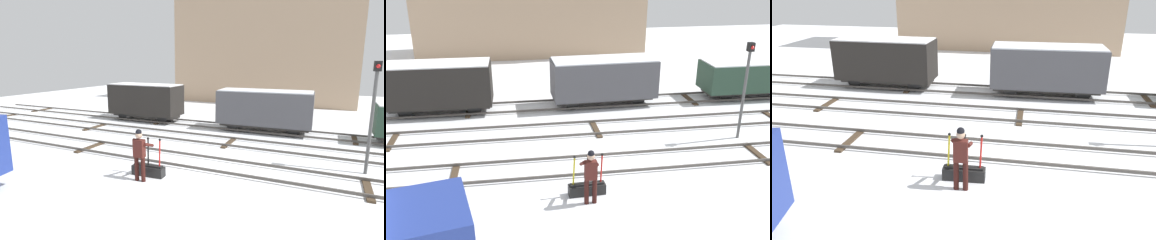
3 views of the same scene
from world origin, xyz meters
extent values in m
plane|color=white|center=(0.00, 0.00, 0.00)|extent=(60.00, 60.00, 0.00)
cube|color=#4C4742|center=(0.00, -0.72, 0.13)|extent=(44.00, 0.07, 0.10)
cube|color=#4C4742|center=(0.00, 0.72, 0.13)|extent=(44.00, 0.07, 0.10)
cube|color=#423323|center=(-5.87, 0.00, 0.04)|extent=(0.24, 1.94, 0.08)
cube|color=#423323|center=(5.87, 0.00, 0.04)|extent=(0.24, 1.94, 0.08)
cube|color=#4C4742|center=(0.00, 2.79, 0.13)|extent=(44.00, 0.07, 0.10)
cube|color=#4C4742|center=(0.00, 4.23, 0.13)|extent=(44.00, 0.07, 0.10)
cube|color=#423323|center=(-17.60, 3.51, 0.04)|extent=(0.24, 1.94, 0.08)
cube|color=#423323|center=(-8.80, 3.51, 0.04)|extent=(0.24, 1.94, 0.08)
cube|color=#423323|center=(0.00, 3.51, 0.04)|extent=(0.24, 1.94, 0.08)
cube|color=#4C4742|center=(0.00, 6.13, 0.13)|extent=(44.00, 0.07, 0.10)
cube|color=#4C4742|center=(0.00, 7.57, 0.13)|extent=(44.00, 0.07, 0.10)
cube|color=#423323|center=(-17.60, 6.85, 0.04)|extent=(0.24, 1.94, 0.08)
cube|color=#423323|center=(-5.87, 6.85, 0.04)|extent=(0.24, 1.94, 0.08)
cube|color=#423323|center=(5.87, 6.85, 0.04)|extent=(0.24, 1.94, 0.08)
cube|color=black|center=(-1.37, -1.85, 0.18)|extent=(1.26, 0.42, 0.36)
cube|color=black|center=(-1.37, -1.85, 0.39)|extent=(1.12, 0.25, 0.06)
cylinder|color=yellow|center=(-1.81, -1.87, 0.88)|extent=(0.11, 0.06, 1.05)
sphere|color=black|center=(-1.78, -1.87, 1.41)|extent=(0.09, 0.09, 0.09)
cylinder|color=black|center=(-1.36, -1.85, 0.88)|extent=(0.08, 0.06, 1.05)
sphere|color=black|center=(-1.34, -1.85, 1.41)|extent=(0.09, 0.09, 0.09)
cylinder|color=red|center=(-0.89, -1.83, 0.88)|extent=(0.10, 0.06, 1.05)
sphere|color=black|center=(-0.87, -1.83, 1.41)|extent=(0.09, 0.09, 0.09)
cylinder|color=#351511|center=(-1.48, -2.42, 0.44)|extent=(0.15, 0.15, 0.88)
cylinder|color=#351511|center=(-1.22, -2.41, 0.44)|extent=(0.15, 0.15, 0.88)
cube|color=#4C1E19|center=(-1.35, -2.41, 1.19)|extent=(0.39, 0.26, 0.62)
sphere|color=tan|center=(-1.35, -2.41, 1.66)|extent=(0.24, 0.24, 0.24)
sphere|color=black|center=(-1.35, -2.41, 1.76)|extent=(0.21, 0.21, 0.21)
cylinder|color=#4C1E19|center=(-1.57, -2.17, 1.32)|extent=(0.14, 0.56, 0.40)
cylinder|color=#4C1E19|center=(-1.15, -2.12, 1.26)|extent=(0.14, 0.60, 0.29)
cylinder|color=#4C4C4C|center=(5.92, 1.69, 1.90)|extent=(0.12, 0.12, 3.79)
cube|color=black|center=(5.92, 1.69, 3.97)|extent=(0.24, 0.24, 0.36)
sphere|color=red|center=(5.92, 1.56, 3.97)|extent=(0.14, 0.14, 0.14)
cube|color=tan|center=(-1.90, 20.17, 6.31)|extent=(17.11, 5.45, 12.62)
cube|color=#2D2B28|center=(1.06, 6.85, 0.40)|extent=(5.11, 1.38, 0.20)
cube|color=#4C4C51|center=(1.06, 6.85, 1.45)|extent=(5.40, 2.20, 1.90)
cube|color=silver|center=(1.06, 6.85, 2.43)|extent=(5.29, 2.12, 0.06)
cylinder|color=black|center=(-0.66, 6.23, 0.35)|extent=(0.70, 0.12, 0.70)
cylinder|color=black|center=(-0.70, 7.35, 0.35)|extent=(0.70, 0.12, 0.70)
cylinder|color=black|center=(2.81, 6.34, 0.35)|extent=(0.70, 0.12, 0.70)
cylinder|color=black|center=(2.77, 7.46, 0.35)|extent=(0.70, 0.12, 0.70)
cube|color=#2D2B28|center=(-7.17, 6.85, 0.40)|extent=(4.81, 1.24, 0.20)
cube|color=black|center=(-7.17, 6.85, 1.50)|extent=(5.07, 2.03, 2.00)
cube|color=white|center=(-7.17, 6.85, 2.53)|extent=(4.97, 1.95, 0.06)
cylinder|color=black|center=(-8.82, 6.32, 0.35)|extent=(0.70, 0.11, 0.70)
cylinder|color=black|center=(-8.81, 7.41, 0.35)|extent=(0.70, 0.11, 0.70)
cylinder|color=black|center=(-5.54, 6.28, 0.35)|extent=(0.70, 0.11, 0.70)
cylinder|color=black|center=(-5.52, 7.37, 0.35)|extent=(0.70, 0.11, 0.70)
camera|label=1|loc=(4.49, -10.71, 4.18)|focal=28.16mm
camera|label=2|loc=(-3.59, -13.96, 7.52)|focal=39.86mm
camera|label=3|loc=(0.40, -11.12, 5.56)|focal=34.54mm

